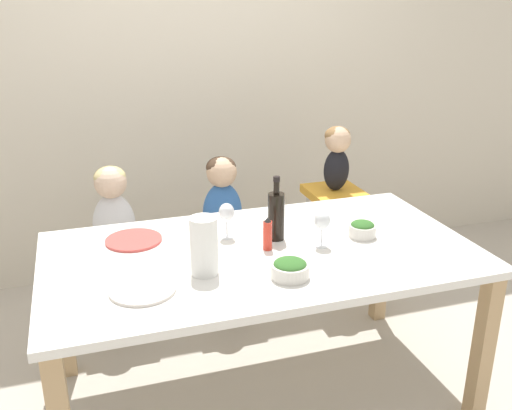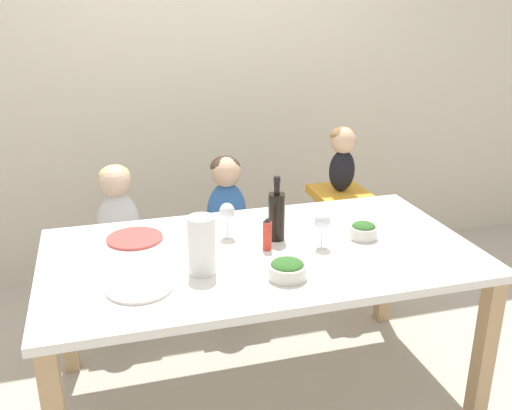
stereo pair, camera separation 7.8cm
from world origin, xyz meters
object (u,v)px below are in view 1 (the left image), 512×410
(chair_right_highchair, at_px, (334,215))
(wine_glass_far, at_px, (227,213))
(dinner_plate_front_left, at_px, (143,289))
(dinner_plate_back_left, at_px, (134,240))
(person_child_left, at_px, (113,207))
(wine_bottle, at_px, (276,215))
(wine_glass_near, at_px, (322,221))
(person_child_center, at_px, (222,196))
(salad_bowl_small, at_px, (362,229))
(paper_towel_roll, at_px, (204,246))
(chair_far_center, at_px, (223,254))
(salad_bowl_large, at_px, (290,269))
(chair_far_left, at_px, (118,268))
(person_baby_right, at_px, (337,151))

(chair_right_highchair, xyz_separation_m, wine_glass_far, (-0.81, -0.59, 0.32))
(dinner_plate_front_left, distance_m, dinner_plate_back_left, 0.47)
(person_child_left, bearing_deg, wine_bottle, -45.31)
(wine_glass_near, distance_m, dinner_plate_back_left, 0.83)
(person_child_center, height_order, salad_bowl_small, person_child_center)
(wine_bottle, height_order, wine_glass_near, wine_bottle)
(chair_right_highchair, relative_size, paper_towel_roll, 2.94)
(chair_far_center, bearing_deg, wine_glass_far, -102.50)
(salad_bowl_large, xyz_separation_m, dinner_plate_front_left, (-0.56, 0.06, -0.03))
(chair_far_left, relative_size, dinner_plate_back_left, 1.81)
(salad_bowl_small, relative_size, dinner_plate_front_left, 0.50)
(person_child_center, xyz_separation_m, paper_towel_roll, (-0.30, -0.90, 0.13))
(person_child_center, relative_size, wine_glass_far, 3.05)
(wine_bottle, height_order, dinner_plate_front_left, wine_bottle)
(dinner_plate_front_left, height_order, dinner_plate_back_left, same)
(wine_glass_far, xyz_separation_m, salad_bowl_small, (0.58, -0.17, -0.08))
(person_child_center, relative_size, wine_bottle, 1.71)
(person_child_center, distance_m, wine_glass_far, 0.62)
(wine_bottle, distance_m, wine_glass_far, 0.22)
(person_baby_right, relative_size, dinner_plate_front_left, 1.52)
(person_child_center, xyz_separation_m, dinner_plate_back_left, (-0.53, -0.50, 0.02))
(wine_glass_far, height_order, dinner_plate_front_left, wine_glass_far)
(chair_far_center, bearing_deg, salad_bowl_small, -59.26)
(person_child_left, xyz_separation_m, salad_bowl_small, (1.04, -0.76, 0.05))
(chair_far_left, distance_m, chair_right_highchair, 1.28)
(wine_glass_far, bearing_deg, dinner_plate_front_left, -138.12)
(paper_towel_roll, relative_size, dinner_plate_back_left, 0.94)
(person_baby_right, distance_m, salad_bowl_small, 0.81)
(chair_right_highchair, xyz_separation_m, person_child_left, (-1.27, 0.00, 0.19))
(chair_right_highchair, relative_size, salad_bowl_small, 5.59)
(wine_glass_near, height_order, dinner_plate_back_left, wine_glass_near)
(chair_far_left, height_order, chair_far_center, same)
(wine_bottle, relative_size, wine_glass_far, 1.79)
(wine_bottle, height_order, paper_towel_roll, wine_bottle)
(chair_right_highchair, relative_size, wine_glass_near, 4.23)
(person_child_left, relative_size, paper_towel_roll, 2.12)
(chair_far_center, relative_size, wine_bottle, 1.54)
(person_child_center, distance_m, person_baby_right, 0.71)
(wine_bottle, relative_size, dinner_plate_front_left, 1.17)
(dinner_plate_back_left, bearing_deg, salad_bowl_large, -44.78)
(person_child_left, relative_size, salad_bowl_small, 4.04)
(wine_glass_near, relative_size, wine_glass_far, 1.00)
(person_child_center, distance_m, paper_towel_roll, 0.96)
(wine_bottle, bearing_deg, wine_glass_near, -40.21)
(wine_glass_far, height_order, salad_bowl_large, wine_glass_far)
(chair_right_highchair, relative_size, wine_glass_far, 4.23)
(chair_right_highchair, height_order, wine_glass_far, wine_glass_far)
(dinner_plate_back_left, bearing_deg, salad_bowl_small, -14.77)
(wine_glass_near, bearing_deg, dinner_plate_back_left, 158.59)
(person_child_center, distance_m, salad_bowl_large, 1.04)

